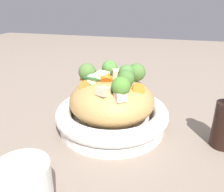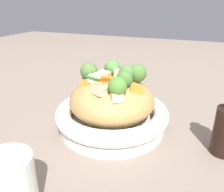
{
  "view_description": "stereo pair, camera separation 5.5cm",
  "coord_description": "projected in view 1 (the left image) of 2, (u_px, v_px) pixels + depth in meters",
  "views": [
    {
      "loc": [
        -0.14,
        0.49,
        0.3
      ],
      "look_at": [
        0.0,
        0.0,
        0.09
      ],
      "focal_mm": 36.78,
      "sensor_mm": 36.0,
      "label": 1
    },
    {
      "loc": [
        -0.19,
        0.47,
        0.3
      ],
      "look_at": [
        0.0,
        0.0,
        0.09
      ],
      "focal_mm": 36.78,
      "sensor_mm": 36.0,
      "label": 2
    }
  ],
  "objects": [
    {
      "name": "ground_plane",
      "position": [
        112.0,
        127.0,
        0.58
      ],
      "size": [
        3.0,
        3.0,
        0.0
      ],
      "primitive_type": "plane",
      "color": "gray"
    },
    {
      "name": "serving_bowl",
      "position": [
        112.0,
        116.0,
        0.57
      ],
      "size": [
        0.28,
        0.28,
        0.06
      ],
      "color": "white",
      "rests_on": "ground_plane"
    },
    {
      "name": "noodle_heap",
      "position": [
        112.0,
        100.0,
        0.56
      ],
      "size": [
        0.21,
        0.21,
        0.11
      ],
      "color": "tan",
      "rests_on": "serving_bowl"
    },
    {
      "name": "broccoli_florets",
      "position": [
        116.0,
        75.0,
        0.54
      ],
      "size": [
        0.17,
        0.16,
        0.06
      ],
      "color": "#92B874",
      "rests_on": "serving_bowl"
    },
    {
      "name": "carrot_coins",
      "position": [
        106.0,
        83.0,
        0.53
      ],
      "size": [
        0.18,
        0.07,
        0.04
      ],
      "color": "orange",
      "rests_on": "serving_bowl"
    },
    {
      "name": "zucchini_slices",
      "position": [
        93.0,
        80.0,
        0.54
      ],
      "size": [
        0.06,
        0.06,
        0.03
      ],
      "color": "beige",
      "rests_on": "serving_bowl"
    },
    {
      "name": "chicken_chunks",
      "position": [
        111.0,
        82.0,
        0.53
      ],
      "size": [
        0.1,
        0.13,
        0.04
      ],
      "color": "beige",
      "rests_on": "serving_bowl"
    }
  ]
}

